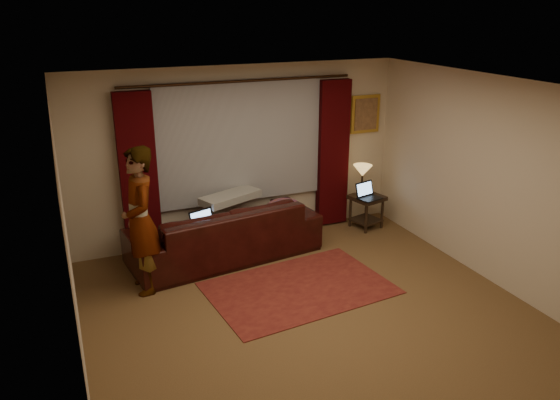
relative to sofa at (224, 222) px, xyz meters
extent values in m
cube|color=brown|center=(0.47, -1.87, -0.54)|extent=(5.00, 5.00, 0.01)
cube|color=silver|center=(0.47, -1.87, 2.07)|extent=(5.00, 5.00, 0.02)
cube|color=beige|center=(0.47, 0.63, 0.77)|extent=(5.00, 0.02, 2.60)
cube|color=beige|center=(0.47, -4.37, 0.77)|extent=(5.00, 0.02, 2.60)
cube|color=beige|center=(-2.03, -1.87, 0.77)|extent=(0.02, 5.00, 2.60)
cube|color=beige|center=(2.97, -1.87, 0.77)|extent=(0.02, 5.00, 2.60)
cube|color=gray|center=(0.47, 0.57, 0.97)|extent=(2.50, 0.05, 1.80)
cube|color=#320305|center=(-1.03, 0.52, 0.65)|extent=(0.50, 0.14, 2.30)
cube|color=#320305|center=(1.97, 0.52, 0.65)|extent=(0.50, 0.14, 2.30)
cylinder|color=black|center=(0.47, 0.52, 1.85)|extent=(0.04, 0.04, 3.40)
cube|color=gold|center=(2.57, 0.60, 1.22)|extent=(0.50, 0.04, 0.60)
imported|color=black|center=(0.00, 0.00, 0.00)|extent=(2.78, 1.49, 1.07)
cube|color=gray|center=(0.19, 0.26, 0.54)|extent=(0.97, 0.67, 0.11)
ellipsoid|color=brown|center=(0.88, -0.05, 0.11)|extent=(0.60, 0.52, 0.22)
cube|color=maroon|center=(0.58, -1.25, -0.53)|extent=(2.38, 1.71, 0.01)
cube|color=black|center=(2.42, 0.17, -0.27)|extent=(0.56, 0.56, 0.53)
imported|color=gray|center=(-1.20, -0.51, 0.39)|extent=(0.57, 0.57, 1.84)
camera|label=1|loc=(-2.01, -6.80, 2.86)|focal=35.00mm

